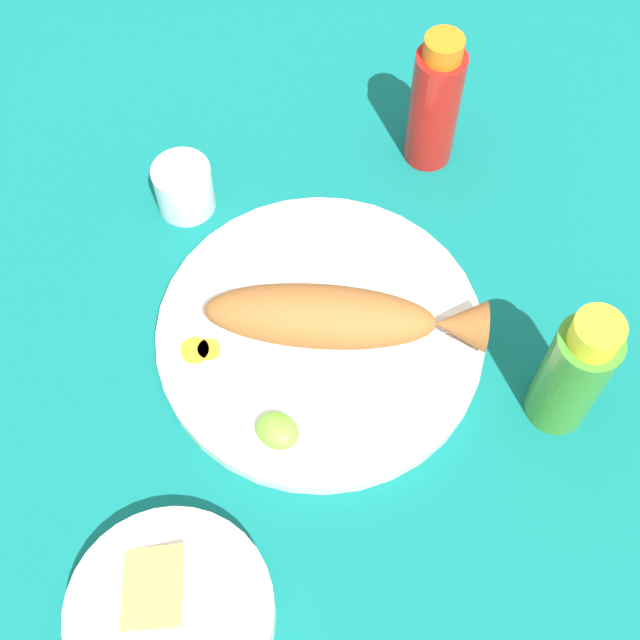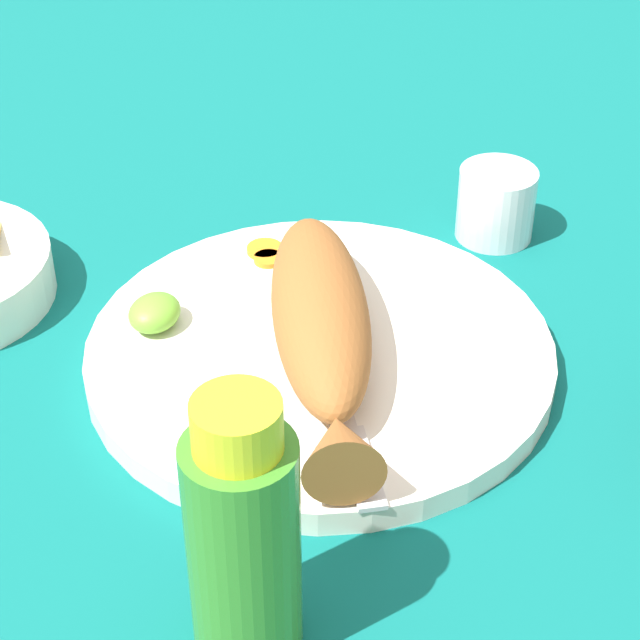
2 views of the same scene
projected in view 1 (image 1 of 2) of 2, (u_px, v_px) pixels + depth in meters
ground_plane at (320, 339)px, 0.88m from camera, size 4.00×4.00×0.00m
main_plate at (320, 334)px, 0.88m from camera, size 0.32×0.32×0.02m
fried_fish at (338, 317)px, 0.84m from camera, size 0.26×0.18×0.05m
fork_near at (404, 326)px, 0.87m from camera, size 0.16×0.11×0.00m
fork_far at (397, 368)px, 0.85m from camera, size 0.12×0.16×0.00m
carrot_slice_near at (195, 350)px, 0.86m from camera, size 0.03×0.03×0.00m
carrot_slice_mid at (209, 349)px, 0.86m from camera, size 0.02×0.02×0.00m
lime_wedge_main at (278, 431)px, 0.81m from camera, size 0.04×0.03×0.02m
hot_sauce_bottle_red at (435, 104)px, 0.93m from camera, size 0.05×0.05×0.17m
hot_sauce_bottle_green at (574, 373)px, 0.78m from camera, size 0.06×0.06×0.16m
salt_cup at (184, 190)px, 0.94m from camera, size 0.06×0.06×0.06m
guacamole_bowl at (171, 613)px, 0.74m from camera, size 0.17×0.17×0.05m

